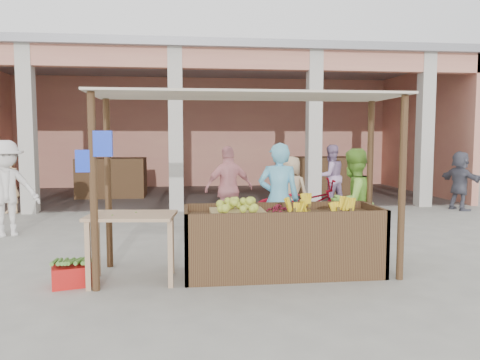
{
  "coord_description": "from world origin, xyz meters",
  "views": [
    {
      "loc": [
        -0.78,
        -6.05,
        1.82
      ],
      "look_at": [
        0.07,
        1.2,
        1.16
      ],
      "focal_mm": 35.0,
      "sensor_mm": 36.0,
      "label": 1
    }
  ],
  "objects": [
    {
      "name": "ground",
      "position": [
        0.0,
        0.0,
        0.0
      ],
      "size": [
        60.0,
        60.0,
        0.0
      ],
      "primitive_type": "plane",
      "color": "gray",
      "rests_on": "ground"
    },
    {
      "name": "market_building",
      "position": [
        0.05,
        8.93,
        2.7
      ],
      "size": [
        14.4,
        6.4,
        4.2
      ],
      "color": "tan",
      "rests_on": "ground"
    },
    {
      "name": "fruit_stall",
      "position": [
        0.5,
        0.0,
        0.4
      ],
      "size": [
        2.6,
        0.95,
        0.8
      ],
      "primitive_type": "cube",
      "color": "#523A20",
      "rests_on": "ground"
    },
    {
      "name": "stall_awning",
      "position": [
        -0.01,
        0.06,
        1.98
      ],
      "size": [
        4.09,
        1.35,
        2.39
      ],
      "color": "#523A20",
      "rests_on": "ground"
    },
    {
      "name": "banana_heap",
      "position": [
        1.02,
        -0.04,
        0.89
      ],
      "size": [
        1.01,
        0.55,
        0.18
      ],
      "primitive_type": null,
      "color": "gold",
      "rests_on": "fruit_stall"
    },
    {
      "name": "melon_tray",
      "position": [
        -0.1,
        0.05,
        0.89
      ],
      "size": [
        0.72,
        0.62,
        0.19
      ],
      "color": "#A28653",
      "rests_on": "fruit_stall"
    },
    {
      "name": "berry_heap",
      "position": [
        0.46,
        0.04,
        0.86
      ],
      "size": [
        0.4,
        0.33,
        0.13
      ],
      "primitive_type": "ellipsoid",
      "color": "maroon",
      "rests_on": "fruit_stall"
    },
    {
      "name": "side_table",
      "position": [
        -1.45,
        -0.14,
        0.72
      ],
      "size": [
        1.14,
        0.83,
        0.86
      ],
      "rotation": [
        0.0,
        0.0,
        -0.11
      ],
      "color": "tan",
      "rests_on": "ground"
    },
    {
      "name": "papaya_pile",
      "position": [
        -1.45,
        -0.14,
        0.95
      ],
      "size": [
        0.62,
        0.36,
        0.18
      ],
      "primitive_type": null,
      "color": "#47892D",
      "rests_on": "side_table"
    },
    {
      "name": "red_crate",
      "position": [
        -2.17,
        -0.22,
        0.13
      ],
      "size": [
        0.56,
        0.47,
        0.25
      ],
      "primitive_type": "cube",
      "rotation": [
        0.0,
        0.0,
        0.27
      ],
      "color": "red",
      "rests_on": "ground"
    },
    {
      "name": "plantain_bundle",
      "position": [
        -2.17,
        -0.22,
        0.29
      ],
      "size": [
        0.4,
        0.28,
        0.08
      ],
      "primitive_type": null,
      "color": "#4C812F",
      "rests_on": "red_crate"
    },
    {
      "name": "produce_sacks",
      "position": [
        2.45,
        5.54,
        0.33
      ],
      "size": [
        1.09,
        0.82,
        0.66
      ],
      "color": "maroon",
      "rests_on": "ground"
    },
    {
      "name": "vendor_blue",
      "position": [
        0.65,
        0.98,
        0.93
      ],
      "size": [
        0.8,
        0.66,
        1.86
      ],
      "primitive_type": "imported",
      "rotation": [
        0.0,
        0.0,
        2.91
      ],
      "color": "#66BEE4",
      "rests_on": "ground"
    },
    {
      "name": "vendor_green",
      "position": [
        1.78,
        0.83,
        0.87
      ],
      "size": [
        0.96,
        0.78,
        1.74
      ],
      "primitive_type": "imported",
      "rotation": [
        0.0,
        0.0,
        3.55
      ],
      "color": "#7EC13E",
      "rests_on": "ground"
    },
    {
      "name": "motorcycle",
      "position": [
        1.45,
        2.61,
        0.54
      ],
      "size": [
        0.86,
        2.12,
        1.08
      ],
      "primitive_type": "imported",
      "rotation": [
        0.0,
        0.0,
        1.5
      ],
      "color": "maroon",
      "rests_on": "ground"
    },
    {
      "name": "shopper_a",
      "position": [
        -4.06,
        2.95,
        0.96
      ],
      "size": [
        1.38,
        1.1,
        1.92
      ],
      "primitive_type": "imported",
      "rotation": [
        0.0,
        0.0,
        0.46
      ],
      "color": "silver",
      "rests_on": "ground"
    },
    {
      "name": "shopper_b",
      "position": [
        0.07,
        2.98,
        0.88
      ],
      "size": [
        1.14,
        0.79,
        1.77
      ],
      "primitive_type": "imported",
      "rotation": [
        0.0,
        0.0,
        3.39
      ],
      "color": "pink",
      "rests_on": "ground"
    },
    {
      "name": "shopper_c",
      "position": [
        1.33,
        3.11,
        0.8
      ],
      "size": [
        0.92,
        0.86,
        1.61
      ],
      "primitive_type": "imported",
      "rotation": [
        0.0,
        0.0,
        2.53
      ],
      "color": "tan",
      "rests_on": "ground"
    },
    {
      "name": "shopper_d",
      "position": [
        6.08,
        4.9,
        0.78
      ],
      "size": [
        0.94,
        1.55,
        1.56
      ],
      "primitive_type": "imported",
      "rotation": [
        0.0,
        0.0,
        1.82
      ],
      "color": "#50505E",
      "rests_on": "ground"
    },
    {
      "name": "shopper_e",
      "position": [
        -4.94,
        5.67,
        0.71
      ],
      "size": [
        0.64,
        0.57,
        1.43
      ],
      "primitive_type": "imported",
      "rotation": [
        0.0,
        0.0,
        -0.39
      ],
      "color": "tan",
      "rests_on": "ground"
    },
    {
      "name": "shopper_f",
      "position": [
        2.96,
        5.65,
        0.9
      ],
      "size": [
        0.97,
        0.71,
        1.79
      ],
      "primitive_type": "imported",
      "rotation": [
        0.0,
        0.0,
        3.4
      ],
      "color": "#9F80A8",
      "rests_on": "ground"
    }
  ]
}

